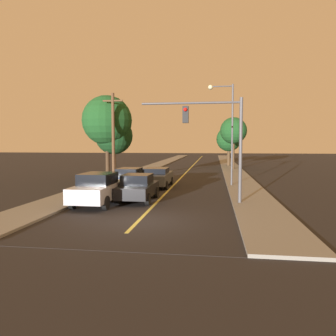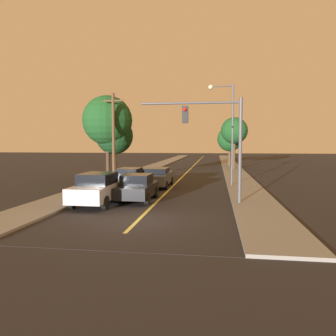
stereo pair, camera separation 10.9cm
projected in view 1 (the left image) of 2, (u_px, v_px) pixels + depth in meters
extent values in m
plane|color=black|center=(139.00, 221.00, 13.89)|extent=(200.00, 200.00, 0.00)
cube|color=black|center=(193.00, 165.00, 49.44)|extent=(8.26, 80.00, 0.01)
cube|color=#D1C14C|center=(193.00, 165.00, 49.44)|extent=(0.16, 76.00, 0.00)
cube|color=gray|center=(158.00, 165.00, 50.19)|extent=(2.50, 80.00, 0.12)
cube|color=gray|center=(229.00, 165.00, 48.68)|extent=(2.50, 80.00, 0.12)
cube|color=black|center=(138.00, 190.00, 18.71)|extent=(1.74, 4.06, 0.64)
cube|color=black|center=(137.00, 179.00, 18.51)|extent=(1.53, 1.83, 0.58)
cylinder|color=black|center=(130.00, 192.00, 20.09)|extent=(0.22, 0.65, 0.65)
cylinder|color=black|center=(156.00, 192.00, 19.86)|extent=(0.22, 0.65, 0.65)
cylinder|color=black|center=(118.00, 198.00, 17.61)|extent=(0.22, 0.65, 0.65)
cylinder|color=black|center=(148.00, 199.00, 17.38)|extent=(0.22, 0.65, 0.65)
cube|color=#474C51|center=(157.00, 178.00, 24.85)|extent=(1.91, 4.79, 0.73)
cube|color=black|center=(156.00, 171.00, 24.62)|extent=(1.68, 2.16, 0.42)
cylinder|color=black|center=(149.00, 180.00, 26.47)|extent=(0.22, 0.62, 0.62)
cylinder|color=black|center=(171.00, 181.00, 26.22)|extent=(0.22, 0.62, 0.62)
cylinder|color=black|center=(141.00, 185.00, 23.54)|extent=(0.22, 0.62, 0.62)
cylinder|color=black|center=(166.00, 185.00, 23.28)|extent=(0.22, 0.62, 0.62)
cube|color=#A5A8B2|center=(99.00, 191.00, 17.65)|extent=(1.81, 4.81, 0.76)
cube|color=black|center=(98.00, 179.00, 17.41)|extent=(1.59, 2.17, 0.59)
cylinder|color=black|center=(94.00, 193.00, 19.27)|extent=(0.22, 0.72, 0.72)
cylinder|color=black|center=(123.00, 194.00, 19.03)|extent=(0.22, 0.72, 0.72)
cylinder|color=black|center=(73.00, 202.00, 16.32)|extent=(0.22, 0.72, 0.72)
cylinder|color=black|center=(106.00, 203.00, 16.08)|extent=(0.22, 0.72, 0.72)
cube|color=navy|center=(130.00, 179.00, 24.06)|extent=(1.74, 4.77, 0.68)
cube|color=black|center=(129.00, 172.00, 23.83)|extent=(1.53, 2.15, 0.51)
cylinder|color=black|center=(125.00, 182.00, 25.66)|extent=(0.22, 0.61, 0.61)
cylinder|color=black|center=(145.00, 182.00, 25.43)|extent=(0.22, 0.61, 0.61)
cylinder|color=black|center=(113.00, 186.00, 22.74)|extent=(0.22, 0.61, 0.61)
cylinder|color=black|center=(136.00, 187.00, 22.51)|extent=(0.22, 0.61, 0.61)
cylinder|color=#47474C|center=(241.00, 150.00, 17.37)|extent=(0.18, 0.18, 5.58)
cylinder|color=#47474C|center=(191.00, 103.00, 17.56)|extent=(5.34, 0.12, 0.12)
cube|color=black|center=(186.00, 115.00, 17.64)|extent=(0.32, 0.28, 0.90)
sphere|color=red|center=(185.00, 110.00, 17.44)|extent=(0.20, 0.20, 0.20)
cylinder|color=#47474C|center=(232.00, 135.00, 24.79)|extent=(0.14, 0.14, 7.62)
cylinder|color=#47474C|center=(222.00, 86.00, 24.64)|extent=(1.67, 0.09, 0.09)
sphere|color=beige|center=(210.00, 87.00, 24.76)|extent=(0.36, 0.36, 0.36)
cylinder|color=#513823|center=(113.00, 139.00, 25.68)|extent=(0.24, 0.24, 7.09)
cube|color=#513823|center=(113.00, 101.00, 25.46)|extent=(1.60, 0.12, 0.12)
cylinder|color=#3D2B1C|center=(108.00, 159.00, 27.98)|extent=(0.33, 0.33, 3.64)
sphere|color=#19471E|center=(107.00, 120.00, 27.74)|extent=(4.22, 4.22, 4.22)
cylinder|color=#4C3823|center=(114.00, 164.00, 28.62)|extent=(0.33, 0.33, 2.71)
sphere|color=#143819|center=(114.00, 136.00, 28.43)|extent=(3.25, 3.25, 3.25)
cylinder|color=#4C3823|center=(229.00, 157.00, 47.29)|extent=(0.41, 0.41, 2.58)
sphere|color=#19471E|center=(229.00, 139.00, 47.10)|extent=(3.56, 3.56, 3.56)
cylinder|color=#4C3823|center=(233.00, 154.00, 40.91)|extent=(0.34, 0.34, 3.62)
sphere|color=#19471E|center=(234.00, 131.00, 40.69)|extent=(3.31, 3.31, 3.31)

